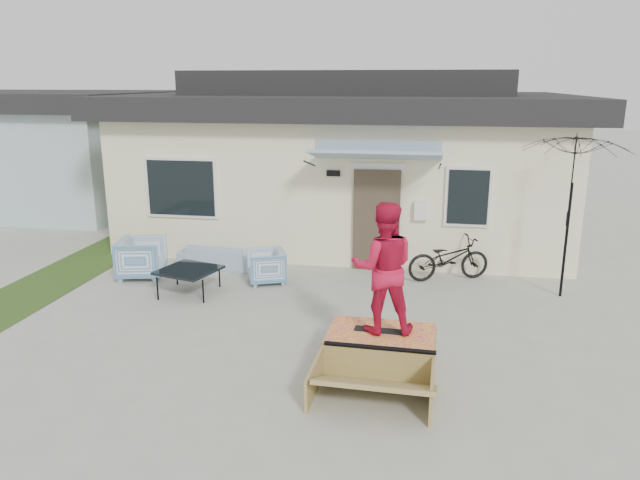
% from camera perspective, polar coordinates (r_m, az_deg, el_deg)
% --- Properties ---
extents(ground, '(90.00, 90.00, 0.00)m').
position_cam_1_polar(ground, '(8.68, -4.12, -11.28)').
color(ground, '#9A9B8E').
rests_on(ground, ground).
extents(grass_strip, '(1.40, 8.00, 0.01)m').
position_cam_1_polar(grass_strip, '(12.53, -25.51, -4.37)').
color(grass_strip, '#264217').
rests_on(grass_strip, ground).
extents(house, '(10.80, 8.49, 4.10)m').
position_cam_1_polar(house, '(15.77, 2.91, 8.02)').
color(house, beige).
rests_on(house, ground).
extents(neighbor_house, '(8.60, 7.60, 3.50)m').
position_cam_1_polar(neighbor_house, '(21.61, -25.44, 8.06)').
color(neighbor_house, '#9DB3B9').
rests_on(neighbor_house, ground).
extents(loveseat, '(1.69, 0.59, 0.65)m').
position_cam_1_polar(loveseat, '(12.83, -9.57, -1.14)').
color(loveseat, teal).
rests_on(loveseat, ground).
extents(armchair_left, '(0.97, 1.01, 0.89)m').
position_cam_1_polar(armchair_left, '(12.48, -16.59, -1.46)').
color(armchair_left, teal).
rests_on(armchair_left, ground).
extents(armchair_right, '(0.87, 0.89, 0.72)m').
position_cam_1_polar(armchair_right, '(11.73, -5.13, -2.36)').
color(armchair_right, teal).
rests_on(armchair_right, ground).
extents(coffee_table, '(1.19, 1.19, 0.48)m').
position_cam_1_polar(coffee_table, '(11.37, -12.31, -3.84)').
color(coffee_table, black).
rests_on(coffee_table, ground).
extents(bicycle, '(1.76, 1.14, 1.06)m').
position_cam_1_polar(bicycle, '(12.06, 12.14, -1.30)').
color(bicycle, black).
rests_on(bicycle, ground).
extents(patio_umbrella, '(1.88, 1.74, 2.20)m').
position_cam_1_polar(patio_umbrella, '(11.46, 22.67, 3.31)').
color(patio_umbrella, black).
rests_on(patio_umbrella, ground).
extents(skate_ramp, '(1.51, 1.98, 0.48)m').
position_cam_1_polar(skate_ramp, '(8.45, 5.79, -10.27)').
color(skate_ramp, olive).
rests_on(skate_ramp, ground).
extents(skateboard, '(0.77, 0.24, 0.05)m').
position_cam_1_polar(skateboard, '(8.38, 5.87, -8.49)').
color(skateboard, black).
rests_on(skateboard, skate_ramp).
extents(skater, '(0.96, 0.79, 1.80)m').
position_cam_1_polar(skater, '(8.06, 6.04, -2.46)').
color(skater, red).
rests_on(skater, skateboard).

